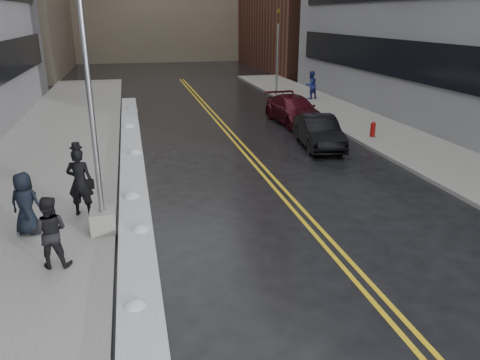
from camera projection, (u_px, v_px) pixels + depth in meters
ground at (238, 258)px, 11.68m from camera, size 160.00×160.00×0.00m
sidewalk_west at (51, 158)px, 19.60m from camera, size 5.50×50.00×0.15m
sidewalk_east at (391, 137)px, 22.99m from camera, size 4.00×50.00×0.15m
lane_line_left at (239, 148)px, 21.37m from camera, size 0.12×50.00×0.01m
lane_line_right at (246, 147)px, 21.43m from camera, size 0.12×50.00×0.01m
snow_ridge at (132, 164)px, 18.44m from camera, size 0.90×30.00×0.34m
lamppost at (95, 147)px, 11.96m from camera, size 0.65×0.65×7.62m
fire_hydrant at (373, 128)px, 22.61m from camera, size 0.26×0.26×0.73m
traffic_signal at (277, 49)px, 34.41m from camera, size 0.16×0.20×6.00m
pedestrian_fedora at (80, 182)px, 13.51m from camera, size 0.83×0.64×2.03m
pedestrian_b at (50, 232)px, 10.74m from camera, size 0.92×0.76×1.74m
pedestrian_c at (26, 204)px, 12.37m from camera, size 0.98×0.80×1.73m
pedestrian_east at (311, 85)px, 32.64m from camera, size 1.13×1.01×1.93m
car_black at (319, 132)px, 21.27m from camera, size 2.05×4.48×1.43m
car_maroon at (294, 110)px, 26.00m from camera, size 2.36×5.24×1.49m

